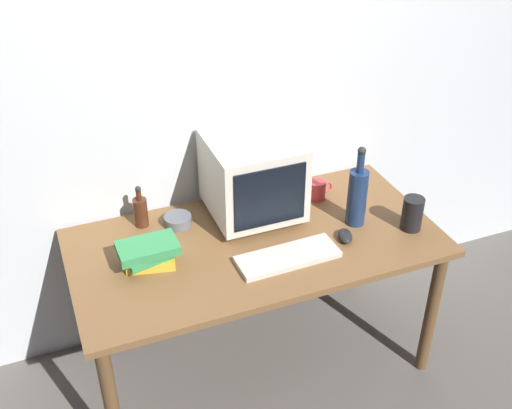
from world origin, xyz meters
name	(u,v)px	position (x,y,z in m)	size (l,w,h in m)	color
ground_plane	(256,359)	(0.00, 0.00, 0.00)	(6.00, 6.00, 0.00)	#56514C
back_wall	(217,83)	(0.00, 0.45, 1.25)	(4.00, 0.08, 2.50)	silver
desk	(256,256)	(0.00, 0.00, 0.63)	(1.55, 0.78, 0.71)	brown
crt_monitor	(253,177)	(0.06, 0.19, 0.91)	(0.38, 0.39, 0.37)	beige
keyboard	(288,257)	(0.07, -0.17, 0.73)	(0.42, 0.15, 0.02)	beige
computer_mouse	(345,236)	(0.35, -0.13, 0.73)	(0.06, 0.10, 0.04)	black
bottle_tall	(357,195)	(0.45, -0.04, 0.85)	(0.08, 0.08, 0.37)	navy
bottle_short	(141,211)	(-0.42, 0.29, 0.79)	(0.06, 0.06, 0.20)	#472314
book_stack	(148,253)	(-0.46, 0.01, 0.77)	(0.24, 0.18, 0.10)	gold
mug	(318,190)	(0.39, 0.20, 0.76)	(0.12, 0.08, 0.09)	#CC383D
cd_spindle	(178,221)	(-0.27, 0.23, 0.74)	(0.12, 0.12, 0.04)	#595B66
metal_canister	(412,214)	(0.65, -0.16, 0.79)	(0.09, 0.09, 0.15)	black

